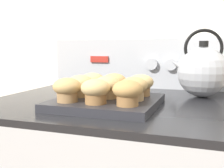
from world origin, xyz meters
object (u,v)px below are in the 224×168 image
(muffin_r0_c0, at_px, (67,89))
(muffin_r2_c1, at_px, (115,83))
(muffin_r2_c2, at_px, (141,84))
(muffin_r1_c1, at_px, (107,86))
(muffin_r1_c2, at_px, (134,88))
(muffin_r0_c1, at_px, (96,90))
(muffin_pan, at_px, (107,102))
(tea_kettle, at_px, (202,71))
(muffin_r0_c2, at_px, (128,92))
(muffin_r1_c0, at_px, (81,85))
(muffin_r2_c0, at_px, (93,82))

(muffin_r0_c0, relative_size, muffin_r2_c1, 1.00)
(muffin_r0_c0, height_order, muffin_r2_c2, same)
(muffin_r1_c1, xyz_separation_m, muffin_r1_c2, (0.08, -0.00, 0.00))
(muffin_r0_c1, height_order, muffin_r2_c2, same)
(muffin_pan, relative_size, muffin_r0_c0, 3.76)
(tea_kettle, bearing_deg, muffin_r0_c2, -116.81)
(muffin_r0_c0, relative_size, muffin_r0_c2, 1.00)
(muffin_r0_c2, relative_size, muffin_r1_c2, 1.00)
(muffin_r1_c0, distance_m, muffin_r2_c2, 0.18)
(muffin_r0_c1, bearing_deg, muffin_r1_c2, 45.26)
(muffin_r0_c0, distance_m, muffin_r2_c1, 0.18)
(muffin_r1_c1, xyz_separation_m, muffin_r2_c0, (-0.08, 0.08, 0.00))
(muffin_r2_c1, bearing_deg, tea_kettle, 33.35)
(muffin_r0_c2, relative_size, muffin_r2_c2, 1.00)
(muffin_r2_c2, bearing_deg, muffin_r1_c2, -90.44)
(muffin_r1_c2, distance_m, muffin_r2_c1, 0.12)
(muffin_pan, height_order, muffin_r2_c1, muffin_r2_c1)
(muffin_r0_c1, bearing_deg, muffin_r2_c2, 63.56)
(muffin_r1_c1, bearing_deg, muffin_r1_c2, -1.98)
(muffin_r0_c0, bearing_deg, muffin_r1_c1, 45.90)
(muffin_r0_c0, height_order, tea_kettle, tea_kettle)
(muffin_r1_c0, xyz_separation_m, muffin_r1_c2, (0.16, -0.00, 0.00))
(muffin_r0_c1, relative_size, muffin_r1_c0, 1.00)
(muffin_r1_c1, bearing_deg, tea_kettle, 44.73)
(muffin_r1_c0, relative_size, muffin_r2_c0, 1.00)
(muffin_r1_c0, distance_m, muffin_r2_c0, 0.08)
(muffin_r1_c2, bearing_deg, muffin_pan, 178.82)
(muffin_r0_c1, xyz_separation_m, muffin_r1_c0, (-0.08, 0.08, 0.00))
(muffin_r1_c0, relative_size, tea_kettle, 0.33)
(muffin_r0_c1, bearing_deg, muffin_r2_c0, 115.77)
(muffin_pan, bearing_deg, muffin_r2_c0, 134.39)
(muffin_r0_c2, distance_m, muffin_r1_c0, 0.18)
(muffin_r0_c1, relative_size, muffin_r2_c1, 1.00)
(muffin_r1_c2, bearing_deg, muffin_r0_c2, -86.49)
(muffin_r2_c0, xyz_separation_m, muffin_r2_c1, (0.08, 0.00, 0.00))
(muffin_pan, distance_m, muffin_r0_c0, 0.13)
(muffin_pan, distance_m, muffin_r1_c0, 0.09)
(muffin_pan, xyz_separation_m, muffin_r2_c2, (0.08, 0.08, 0.05))
(muffin_r2_c1, bearing_deg, muffin_r0_c1, -89.42)
(muffin_r1_c2, height_order, muffin_r2_c1, same)
(muffin_r0_c2, xyz_separation_m, muffin_r2_c0, (-0.16, 0.16, 0.00))
(muffin_pan, relative_size, muffin_r1_c0, 3.76)
(muffin_r0_c0, xyz_separation_m, muffin_r0_c2, (0.17, 0.00, 0.00))
(muffin_pan, height_order, muffin_r0_c0, muffin_r0_c0)
(muffin_r0_c2, distance_m, tea_kettle, 0.37)
(muffin_r0_c1, relative_size, muffin_r2_c0, 1.00)
(muffin_r0_c2, bearing_deg, muffin_r2_c2, 91.49)
(muffin_r2_c2, bearing_deg, muffin_r2_c0, 179.57)
(muffin_r0_c0, relative_size, muffin_r2_c0, 1.00)
(muffin_r0_c1, bearing_deg, muffin_r1_c0, 134.68)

